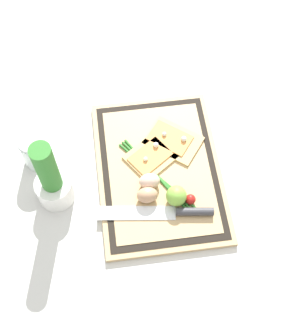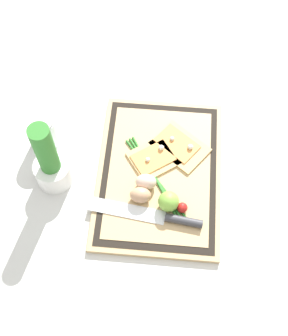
{
  "view_description": "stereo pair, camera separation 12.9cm",
  "coord_description": "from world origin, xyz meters",
  "px_view_note": "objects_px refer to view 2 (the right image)",
  "views": [
    {
      "loc": [
        -0.6,
        0.12,
        1.18
      ],
      "look_at": [
        0.0,
        0.04,
        0.04
      ],
      "focal_mm": 50.0,
      "sensor_mm": 36.0,
      "label": 1
    },
    {
      "loc": [
        -0.6,
        -0.01,
        1.18
      ],
      "look_at": [
        0.0,
        0.04,
        0.04
      ],
      "focal_mm": 50.0,
      "sensor_mm": 36.0,
      "label": 2
    }
  ],
  "objects_px": {
    "pizza_slice_near": "(179,146)",
    "pizza_slice_far": "(156,157)",
    "lime": "(169,201)",
    "herb_pot": "(50,164)",
    "knife": "(164,217)",
    "egg_brown": "(140,195)",
    "egg_pink": "(146,182)",
    "cherry_tomato_red": "(182,208)",
    "sauce_jar": "(44,132)"
  },
  "relations": [
    {
      "from": "pizza_slice_far",
      "to": "cherry_tomato_red",
      "type": "height_order",
      "value": "cherry_tomato_red"
    },
    {
      "from": "cherry_tomato_red",
      "to": "pizza_slice_near",
      "type": "bearing_deg",
      "value": 4.87
    },
    {
      "from": "sauce_jar",
      "to": "cherry_tomato_red",
      "type": "bearing_deg",
      "value": -115.4
    },
    {
      "from": "cherry_tomato_red",
      "to": "herb_pot",
      "type": "xyz_separation_m",
      "value": [
        0.07,
        0.36,
        0.05
      ]
    },
    {
      "from": "pizza_slice_near",
      "to": "egg_pink",
      "type": "height_order",
      "value": "egg_pink"
    },
    {
      "from": "lime",
      "to": "herb_pot",
      "type": "relative_size",
      "value": 0.22
    },
    {
      "from": "pizza_slice_far",
      "to": "egg_brown",
      "type": "distance_m",
      "value": 0.13
    },
    {
      "from": "egg_brown",
      "to": "egg_pink",
      "type": "distance_m",
      "value": 0.04
    },
    {
      "from": "pizza_slice_far",
      "to": "egg_pink",
      "type": "bearing_deg",
      "value": 167.21
    },
    {
      "from": "cherry_tomato_red",
      "to": "sauce_jar",
      "type": "relative_size",
      "value": 0.26
    },
    {
      "from": "knife",
      "to": "egg_brown",
      "type": "height_order",
      "value": "egg_brown"
    },
    {
      "from": "egg_brown",
      "to": "herb_pot",
      "type": "height_order",
      "value": "herb_pot"
    },
    {
      "from": "knife",
      "to": "egg_pink",
      "type": "height_order",
      "value": "egg_pink"
    },
    {
      "from": "knife",
      "to": "cherry_tomato_red",
      "type": "relative_size",
      "value": 10.86
    },
    {
      "from": "egg_brown",
      "to": "cherry_tomato_red",
      "type": "relative_size",
      "value": 2.0
    },
    {
      "from": "knife",
      "to": "lime",
      "type": "height_order",
      "value": "lime"
    },
    {
      "from": "pizza_slice_near",
      "to": "herb_pot",
      "type": "relative_size",
      "value": 0.73
    },
    {
      "from": "pizza_slice_near",
      "to": "egg_pink",
      "type": "relative_size",
      "value": 3.23
    },
    {
      "from": "egg_brown",
      "to": "herb_pot",
      "type": "bearing_deg",
      "value": 78.85
    },
    {
      "from": "egg_pink",
      "to": "pizza_slice_far",
      "type": "bearing_deg",
      "value": -12.79
    },
    {
      "from": "knife",
      "to": "cherry_tomato_red",
      "type": "xyz_separation_m",
      "value": [
        0.03,
        -0.05,
        0.01
      ]
    },
    {
      "from": "pizza_slice_near",
      "to": "pizza_slice_far",
      "type": "height_order",
      "value": "same"
    },
    {
      "from": "pizza_slice_near",
      "to": "pizza_slice_far",
      "type": "relative_size",
      "value": 1.04
    },
    {
      "from": "pizza_slice_far",
      "to": "cherry_tomato_red",
      "type": "xyz_separation_m",
      "value": [
        -0.15,
        -0.08,
        0.01
      ]
    },
    {
      "from": "pizza_slice_near",
      "to": "sauce_jar",
      "type": "bearing_deg",
      "value": 90.39
    },
    {
      "from": "lime",
      "to": "herb_pot",
      "type": "bearing_deg",
      "value": 78.87
    },
    {
      "from": "herb_pot",
      "to": "sauce_jar",
      "type": "distance_m",
      "value": 0.14
    },
    {
      "from": "herb_pot",
      "to": "sauce_jar",
      "type": "relative_size",
      "value": 2.3
    },
    {
      "from": "cherry_tomato_red",
      "to": "pizza_slice_far",
      "type": "bearing_deg",
      "value": 28.27
    },
    {
      "from": "pizza_slice_near",
      "to": "pizza_slice_far",
      "type": "distance_m",
      "value": 0.08
    },
    {
      "from": "herb_pot",
      "to": "lime",
      "type": "bearing_deg",
      "value": -101.13
    },
    {
      "from": "cherry_tomato_red",
      "to": "herb_pot",
      "type": "bearing_deg",
      "value": 78.65
    },
    {
      "from": "pizza_slice_near",
      "to": "pizza_slice_far",
      "type": "xyz_separation_m",
      "value": [
        -0.04,
        0.07,
        0.0
      ]
    },
    {
      "from": "pizza_slice_far",
      "to": "herb_pot",
      "type": "relative_size",
      "value": 0.7
    },
    {
      "from": "egg_brown",
      "to": "lime",
      "type": "height_order",
      "value": "lime"
    },
    {
      "from": "egg_pink",
      "to": "cherry_tomato_red",
      "type": "xyz_separation_m",
      "value": [
        -0.06,
        -0.1,
        -0.01
      ]
    },
    {
      "from": "pizza_slice_near",
      "to": "lime",
      "type": "height_order",
      "value": "lime"
    },
    {
      "from": "pizza_slice_far",
      "to": "egg_pink",
      "type": "xyz_separation_m",
      "value": [
        -0.09,
        0.02,
        0.02
      ]
    },
    {
      "from": "herb_pot",
      "to": "egg_brown",
      "type": "bearing_deg",
      "value": -101.15
    },
    {
      "from": "egg_pink",
      "to": "knife",
      "type": "bearing_deg",
      "value": -149.2
    },
    {
      "from": "pizza_slice_far",
      "to": "herb_pot",
      "type": "distance_m",
      "value": 0.29
    },
    {
      "from": "knife",
      "to": "lime",
      "type": "bearing_deg",
      "value": -13.47
    },
    {
      "from": "cherry_tomato_red",
      "to": "egg_brown",
      "type": "bearing_deg",
      "value": 78.21
    },
    {
      "from": "sauce_jar",
      "to": "herb_pot",
      "type": "bearing_deg",
      "value": -158.41
    },
    {
      "from": "herb_pot",
      "to": "knife",
      "type": "bearing_deg",
      "value": -107.9
    },
    {
      "from": "cherry_tomato_red",
      "to": "sauce_jar",
      "type": "distance_m",
      "value": 0.45
    },
    {
      "from": "cherry_tomato_red",
      "to": "sauce_jar",
      "type": "height_order",
      "value": "sauce_jar"
    },
    {
      "from": "lime",
      "to": "cherry_tomato_red",
      "type": "bearing_deg",
      "value": -103.28
    },
    {
      "from": "knife",
      "to": "herb_pot",
      "type": "xyz_separation_m",
      "value": [
        0.1,
        0.31,
        0.06
      ]
    },
    {
      "from": "pizza_slice_far",
      "to": "egg_brown",
      "type": "relative_size",
      "value": 3.1
    }
  ]
}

